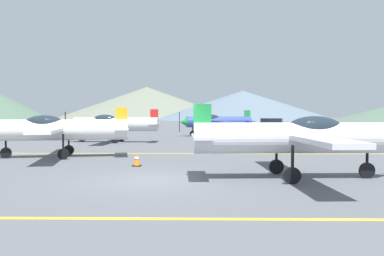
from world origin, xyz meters
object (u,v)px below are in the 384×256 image
object	(u,v)px
airplane_near	(298,137)
airplane_far	(112,124)
airplane_mid	(56,129)
car_sedan	(271,125)
traffic_cone_side	(137,159)
airplane_back	(216,121)

from	to	relation	value
airplane_near	airplane_far	xyz separation A→B (m)	(-9.87, 16.88, 0.00)
airplane_near	airplane_far	distance (m)	19.55
airplane_mid	car_sedan	bearing A→B (deg)	60.27
airplane_near	traffic_cone_side	world-z (taller)	airplane_near
airplane_near	traffic_cone_side	bearing A→B (deg)	152.27
airplane_far	airplane_back	xyz separation A→B (m)	(8.22, 8.64, 0.00)
airplane_mid	car_sedan	distance (m)	30.99
airplane_mid	traffic_cone_side	distance (m)	5.65
car_sedan	airplane_far	bearing A→B (deg)	-132.24
traffic_cone_side	airplane_back	bearing A→B (deg)	79.30
airplane_back	traffic_cone_side	size ratio (longest dim) A/B	14.03
airplane_far	airplane_mid	bearing A→B (deg)	-92.79
car_sedan	traffic_cone_side	bearing A→B (deg)	-109.83
airplane_mid	airplane_far	distance (m)	10.56
airplane_far	car_sedan	xyz separation A→B (m)	(14.85, 16.36, -0.56)
airplane_far	traffic_cone_side	world-z (taller)	airplane_far
airplane_mid	traffic_cone_side	world-z (taller)	airplane_mid
airplane_far	car_sedan	size ratio (longest dim) A/B	1.79
traffic_cone_side	car_sedan	bearing A→B (deg)	70.17
airplane_near	airplane_far	bearing A→B (deg)	120.31
airplane_near	airplane_mid	bearing A→B (deg)	148.63
airplane_near	airplane_back	size ratio (longest dim) A/B	1.00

